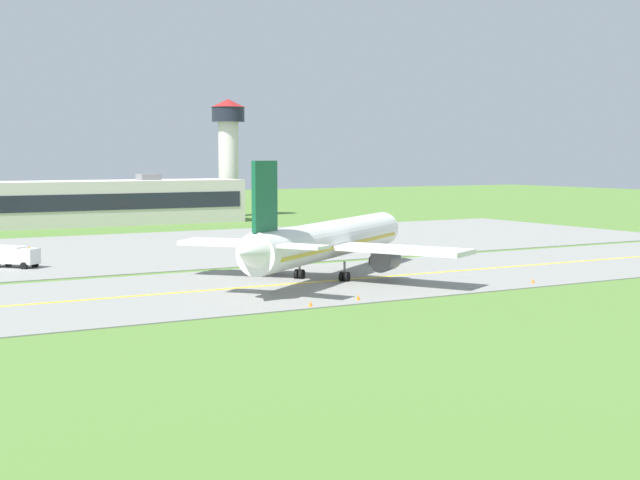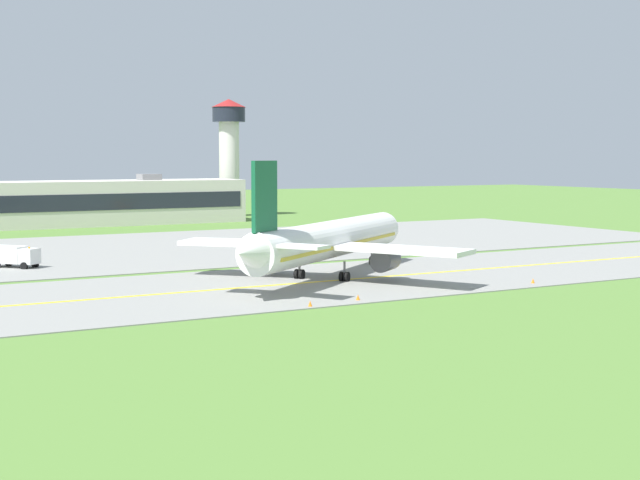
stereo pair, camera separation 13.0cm
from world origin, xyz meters
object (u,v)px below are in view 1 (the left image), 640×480
object	(u,v)px
service_truck_baggage	(309,233)
service_truck_catering	(14,255)
airplane_lead	(327,241)
control_tower	(228,146)

from	to	relation	value
service_truck_baggage	service_truck_catering	distance (m)	46.34
airplane_lead	control_tower	bearing A→B (deg)	71.77
airplane_lead	service_truck_baggage	size ratio (longest dim) A/B	5.35
airplane_lead	service_truck_baggage	world-z (taller)	airplane_lead
airplane_lead	service_truck_baggage	distance (m)	40.81
service_truck_catering	control_tower	distance (m)	96.52
airplane_lead	service_truck_baggage	bearing A→B (deg)	63.87
airplane_lead	service_truck_catering	world-z (taller)	airplane_lead
airplane_lead	service_truck_catering	size ratio (longest dim) A/B	5.73
airplane_lead	service_truck_catering	distance (m)	38.05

